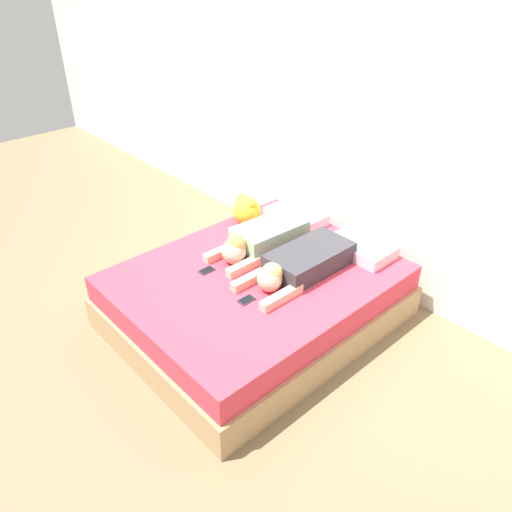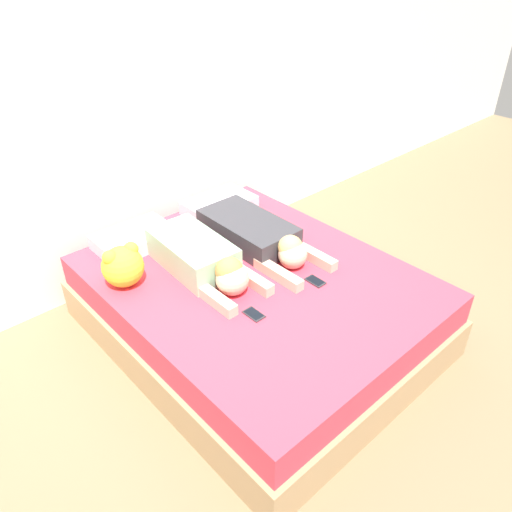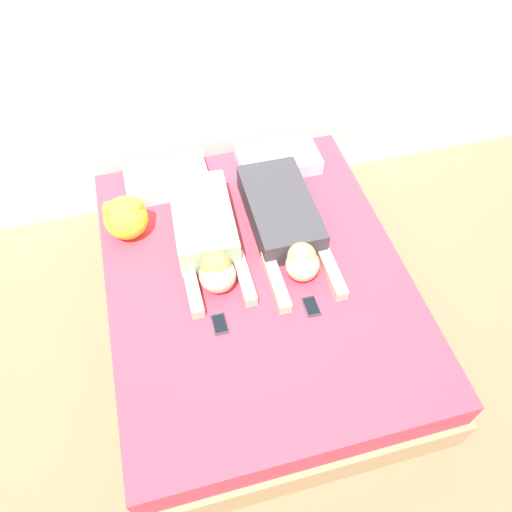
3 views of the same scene
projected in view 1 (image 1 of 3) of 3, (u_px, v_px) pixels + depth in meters
The scene contains 10 objects.
ground_plane at pixel (256, 319), 4.24m from camera, with size 12.00×12.00×0.00m, color #7F6B4C.
wall_back at pixel (363, 138), 4.24m from camera, with size 12.00×0.06×2.60m.
bed at pixel (256, 297), 4.11m from camera, with size 1.75×2.17×0.49m.
pillow_head_left at pixel (296, 216), 4.67m from camera, with size 0.53×0.35×0.10m.
pillow_head_right at pixel (361, 248), 4.19m from camera, with size 0.53×0.35×0.10m.
person_left at pixel (260, 239), 4.21m from camera, with size 0.38×0.91×0.24m.
person_right at pixel (300, 263), 3.92m from camera, with size 0.39×1.02×0.22m.
cell_phone_left at pixel (207, 270), 3.99m from camera, with size 0.08×0.13×0.01m.
cell_phone_right at pixel (246, 300), 3.66m from camera, with size 0.08×0.13×0.01m.
plush_toy at pixel (247, 210), 4.60m from camera, with size 0.26×0.26×0.27m.
Camera 1 is at (2.44, -2.21, 2.72)m, focal length 35.00 mm.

